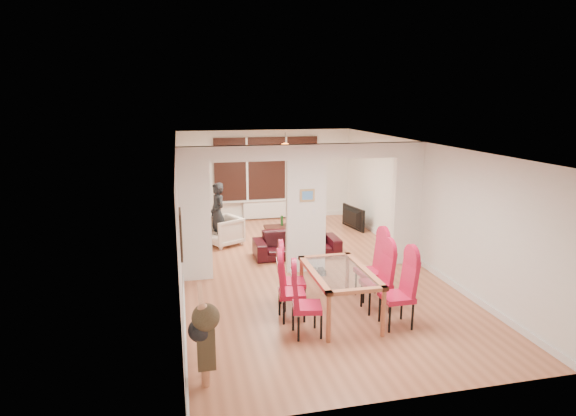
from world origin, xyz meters
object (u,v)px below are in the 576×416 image
object	(u,v)px
bottle	(282,220)
bowl	(289,224)
person	(218,214)
armchair	(224,231)
coffee_table	(283,230)
dining_chair_la	(307,302)
dining_chair_lc	(292,278)
television	(350,218)
dining_chair_rb	(376,279)
dining_table	(339,293)
dining_chair_lb	(292,288)
dining_chair_rc	(370,268)
dining_chair_ra	(397,292)
sofa	(297,244)

from	to	relation	value
bottle	bowl	size ratio (longest dim) A/B	1.38
person	bowl	distance (m)	2.04
armchair	coffee_table	distance (m)	1.73
dining_chair_la	dining_chair_lc	size ratio (longest dim) A/B	1.01
television	bottle	xyz separation A→B (m)	(-1.90, -0.05, 0.05)
television	bowl	size ratio (longest dim) A/B	5.25
dining_chair_rb	bowl	distance (m)	4.94
dining_table	bowl	distance (m)	5.01
dining_chair_lb	person	distance (m)	4.43
dining_chair_rb	dining_chair_lc	bearing A→B (deg)	158.84
dining_chair_la	dining_chair_rc	xyz separation A→B (m)	(1.44, 1.07, 0.04)
dining_chair_ra	coffee_table	xyz separation A→B (m)	(-0.62, 5.50, -0.46)
dining_chair_lc	dining_chair_rb	bearing A→B (deg)	-10.95
person	television	xyz separation A→B (m)	(3.60, 0.64, -0.45)
dining_table	coffee_table	distance (m)	4.98
dining_chair_lb	dining_chair_lc	size ratio (longest dim) A/B	0.99
dining_chair_rc	dining_chair_lb	bearing A→B (deg)	-165.48
dining_chair_rc	coffee_table	xyz separation A→B (m)	(-0.64, 4.40, -0.46)
dining_chair_rc	coffee_table	distance (m)	4.47
coffee_table	bottle	distance (m)	0.25
dining_chair_lc	dining_chair_ra	distance (m)	1.75
dining_chair_rb	bowl	bearing A→B (deg)	91.07
dining_table	sofa	bearing A→B (deg)	88.72
dining_chair_rc	coffee_table	world-z (taller)	dining_chair_rc
dining_chair_ra	dining_chair_rb	bearing A→B (deg)	97.90
armchair	person	world-z (taller)	person
dining_chair_rc	sofa	distance (m)	2.69
dining_chair_ra	armchair	world-z (taller)	dining_chair_ra
dining_table	armchair	size ratio (longest dim) A/B	2.20
dining_table	armchair	bearing A→B (deg)	108.54
sofa	television	size ratio (longest dim) A/B	1.82
armchair	dining_chair_rb	bearing A→B (deg)	-0.65
dining_chair_rb	sofa	xyz separation A→B (m)	(-0.60, 3.08, -0.26)
dining_chair_ra	dining_chair_rb	world-z (taller)	dining_chair_ra
dining_chair_lb	dining_chair_rb	size ratio (longest dim) A/B	0.95
dining_chair_ra	person	world-z (taller)	person
dining_chair_rb	television	xyz separation A→B (m)	(1.35, 4.98, -0.24)
dining_chair_ra	dining_chair_rc	xyz separation A→B (m)	(0.01, 1.10, 0.00)
dining_chair_lc	sofa	distance (m)	2.75
dining_chair_lc	bottle	bearing A→B (deg)	87.22
coffee_table	bowl	bearing A→B (deg)	9.45
dining_chair_rb	dining_chair_rc	bearing A→B (deg)	75.69
person	dining_table	bearing A→B (deg)	3.03
dining_chair_rc	coffee_table	bearing A→B (deg)	94.78
dining_chair_lc	dining_chair_rc	size ratio (longest dim) A/B	0.92
armchair	dining_chair_lc	bearing A→B (deg)	-15.35
dining_chair_rb	person	distance (m)	4.90
dining_chair_rc	television	bearing A→B (deg)	70.96
dining_chair_ra	dining_chair_rc	distance (m)	1.10
person	coffee_table	distance (m)	1.92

